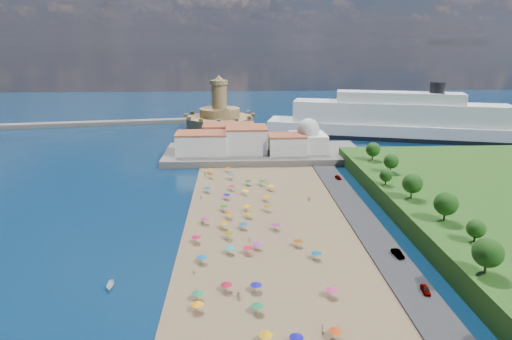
{
  "coord_description": "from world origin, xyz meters",
  "views": [
    {
      "loc": [
        -3.33,
        -117.67,
        50.75
      ],
      "look_at": [
        4.0,
        25.0,
        8.0
      ],
      "focal_mm": 30.0,
      "sensor_mm": 36.0,
      "label": 1
    }
  ],
  "objects": [
    {
      "name": "beach_parasols",
      "position": [
        -1.68,
        -11.07,
        2.15
      ],
      "size": [
        32.46,
        118.41,
        2.2
      ],
      "color": "gray",
      "rests_on": "beach"
    },
    {
      "name": "waterfront_buildings",
      "position": [
        -3.05,
        73.64,
        7.88
      ],
      "size": [
        57.0,
        29.0,
        11.0
      ],
      "color": "silver",
      "rests_on": "terrace"
    },
    {
      "name": "jetty",
      "position": [
        -12.0,
        108.0,
        1.2
      ],
      "size": [
        18.0,
        70.0,
        2.4
      ],
      "primitive_type": "cube",
      "color": "#59544C",
      "rests_on": "ground"
    },
    {
      "name": "beachgoers",
      "position": [
        -0.16,
        0.63,
        1.1
      ],
      "size": [
        37.43,
        96.83,
        1.85
      ],
      "color": "tan",
      "rests_on": "beach"
    },
    {
      "name": "terrace",
      "position": [
        10.0,
        73.0,
        1.5
      ],
      "size": [
        90.0,
        36.0,
        3.0
      ],
      "primitive_type": "cube",
      "color": "#59544C",
      "rests_on": "ground"
    },
    {
      "name": "fortress",
      "position": [
        -12.0,
        138.0,
        6.68
      ],
      "size": [
        40.0,
        40.0,
        32.4
      ],
      "color": "#9F844F",
      "rests_on": "ground"
    },
    {
      "name": "hillside_trees",
      "position": [
        49.45,
        -8.35,
        10.32
      ],
      "size": [
        11.49,
        110.52,
        7.85
      ],
      "color": "#382314",
      "rests_on": "hillside"
    },
    {
      "name": "ground",
      "position": [
        0.0,
        0.0,
        0.0
      ],
      "size": [
        700.0,
        700.0,
        0.0
      ],
      "primitive_type": "plane",
      "color": "#071938",
      "rests_on": "ground"
    },
    {
      "name": "domed_building",
      "position": [
        30.0,
        71.0,
        8.97
      ],
      "size": [
        16.0,
        16.0,
        15.0
      ],
      "color": "silver",
      "rests_on": "terrace"
    },
    {
      "name": "parked_cars",
      "position": [
        36.0,
        -10.28,
        1.38
      ],
      "size": [
        2.12,
        81.29,
        1.45
      ],
      "color": "gray",
      "rests_on": "promenade"
    },
    {
      "name": "cruise_ship",
      "position": [
        85.38,
        108.8,
        9.14
      ],
      "size": [
        141.84,
        57.16,
        30.86
      ],
      "color": "black",
      "rests_on": "ground"
    },
    {
      "name": "breakwater",
      "position": [
        -110.0,
        153.0,
        1.3
      ],
      "size": [
        199.03,
        34.77,
        2.6
      ],
      "primitive_type": "cube",
      "rotation": [
        0.0,
        0.0,
        0.14
      ],
      "color": "#59544C",
      "rests_on": "ground"
    },
    {
      "name": "moored_boats",
      "position": [
        -31.24,
        -47.21,
        0.7
      ],
      "size": [
        3.7,
        24.86,
        1.44
      ],
      "color": "white",
      "rests_on": "ground"
    }
  ]
}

